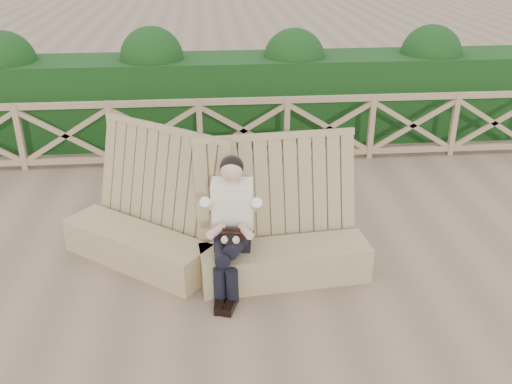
{
  "coord_description": "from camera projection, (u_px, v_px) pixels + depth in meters",
  "views": [
    {
      "loc": [
        -0.59,
        -5.37,
        3.65
      ],
      "look_at": [
        -0.07,
        0.4,
        0.9
      ],
      "focal_mm": 40.0,
      "sensor_mm": 36.0,
      "label": 1
    }
  ],
  "objects": [
    {
      "name": "woman",
      "position": [
        231.0,
        222.0,
        6.06
      ],
      "size": [
        0.49,
        0.96,
        1.48
      ],
      "rotation": [
        0.0,
        0.0,
        -0.12
      ],
      "color": "black",
      "rests_on": "ground"
    },
    {
      "name": "ground",
      "position": [
        265.0,
        279.0,
        6.45
      ],
      "size": [
        60.0,
        60.0,
        0.0
      ],
      "primitive_type": "plane",
      "color": "brown",
      "rests_on": "ground"
    },
    {
      "name": "guardrail",
      "position": [
        243.0,
        130.0,
        9.36
      ],
      "size": [
        10.1,
        0.09,
        1.1
      ],
      "color": "#876C4F",
      "rests_on": "ground"
    },
    {
      "name": "bench",
      "position": [
        211.0,
        238.0,
        6.52
      ],
      "size": [
        3.53,
        1.78,
        1.55
      ],
      "rotation": [
        0.0,
        0.0,
        -0.28
      ],
      "color": "olive",
      "rests_on": "ground"
    },
    {
      "name": "hedge",
      "position": [
        239.0,
        98.0,
        10.35
      ],
      "size": [
        12.0,
        1.2,
        1.5
      ],
      "primitive_type": "cube",
      "color": "black",
      "rests_on": "ground"
    }
  ]
}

